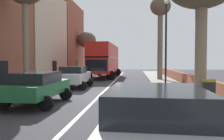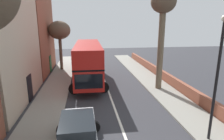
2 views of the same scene
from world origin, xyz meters
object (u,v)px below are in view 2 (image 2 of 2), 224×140
at_px(double_decker_bus, 88,60).
at_px(street_tree_left_2, 59,31).
at_px(street_tree_right_1, 163,11).
at_px(lamppost_right, 218,71).
at_px(parked_car_silver_left_3, 78,131).

height_order(double_decker_bus, street_tree_left_2, street_tree_left_2).
bearing_deg(street_tree_right_1, double_decker_bus, 151.90).
xyz_separation_m(street_tree_right_1, lamppost_right, (-0.46, -8.13, -3.30)).
xyz_separation_m(parked_car_silver_left_3, street_tree_right_1, (7.26, 7.78, 6.15)).
height_order(street_tree_right_1, street_tree_left_2, street_tree_right_1).
relative_size(street_tree_right_1, street_tree_left_2, 1.39).
bearing_deg(lamppost_right, street_tree_right_1, 86.76).
xyz_separation_m(street_tree_left_2, lamppost_right, (9.46, -17.20, -1.33)).
bearing_deg(parked_car_silver_left_3, double_decker_bus, 85.93).
relative_size(parked_car_silver_left_3, street_tree_right_1, 0.48).
relative_size(double_decker_bus, parked_car_silver_left_3, 2.60).
distance_m(street_tree_right_1, street_tree_left_2, 13.59).
xyz_separation_m(double_decker_bus, street_tree_right_1, (6.46, -3.45, 4.75)).
height_order(parked_car_silver_left_3, street_tree_left_2, street_tree_left_2).
distance_m(double_decker_bus, lamppost_right, 13.12).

